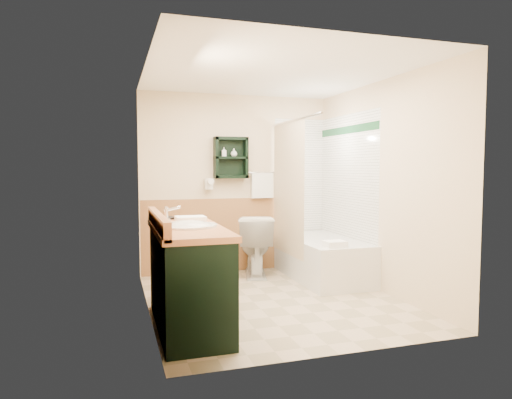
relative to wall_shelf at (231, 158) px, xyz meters
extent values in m
plane|color=#C4AD8F|center=(0.10, -1.41, -1.55)|extent=(3.00, 3.00, 0.00)
cube|color=#FEE7C7|center=(0.10, 0.11, -0.35)|extent=(2.60, 0.04, 2.40)
cube|color=#FEE7C7|center=(-1.22, -1.41, -0.35)|extent=(0.04, 3.00, 2.40)
cube|color=#FEE7C7|center=(1.42, -1.41, -0.35)|extent=(0.04, 3.00, 2.40)
cube|color=white|center=(0.10, -1.41, 0.87)|extent=(2.60, 3.00, 0.04)
cube|color=black|center=(0.00, 0.00, 0.00)|extent=(0.45, 0.15, 0.55)
cylinder|color=silver|center=(0.63, -0.66, 0.45)|extent=(0.03, 1.60, 0.03)
cube|color=black|center=(-0.89, -1.96, -1.10)|extent=(0.59, 1.42, 0.90)
cube|color=silver|center=(1.03, -0.69, -1.29)|extent=(0.77, 1.50, 0.51)
imported|color=silver|center=(0.26, -0.26, -1.16)|extent=(0.63, 0.89, 0.79)
cube|color=white|center=(-0.79, -1.49, -0.63)|extent=(0.29, 0.22, 0.04)
imported|color=black|center=(-1.06, -1.30, -0.55)|extent=(0.15, 0.07, 0.20)
cube|color=white|center=(0.89, -1.28, -1.00)|extent=(0.24, 0.20, 0.07)
imported|color=silver|center=(-0.10, -0.01, 0.04)|extent=(0.07, 0.13, 0.06)
imported|color=silver|center=(0.04, -0.01, 0.06)|extent=(0.09, 0.11, 0.08)
camera|label=1|loc=(-1.52, -5.93, -0.13)|focal=32.00mm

